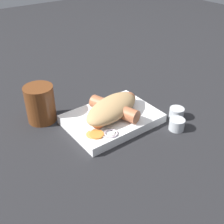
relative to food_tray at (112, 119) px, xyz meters
name	(u,v)px	position (x,y,z in m)	size (l,w,h in m)	color
ground_plane	(112,122)	(0.00, 0.00, -0.01)	(3.00, 3.00, 0.00)	#232326
food_tray	(112,119)	(0.00, 0.00, 0.00)	(0.24, 0.17, 0.02)	white
bread_roll	(112,108)	(0.00, 0.00, 0.03)	(0.20, 0.14, 0.04)	tan
sausage	(115,109)	(-0.01, 0.00, 0.03)	(0.17, 0.15, 0.04)	#B26642
pickled_veggies	(102,133)	(0.07, 0.05, 0.01)	(0.07, 0.06, 0.00)	orange
condiment_cup_near	(177,125)	(-0.12, 0.13, 0.00)	(0.04, 0.04, 0.03)	silver
condiment_cup_far	(176,114)	(-0.16, 0.09, 0.00)	(0.04, 0.04, 0.03)	silver
drink_glass	(40,104)	(0.14, -0.13, 0.04)	(0.08, 0.08, 0.10)	brown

